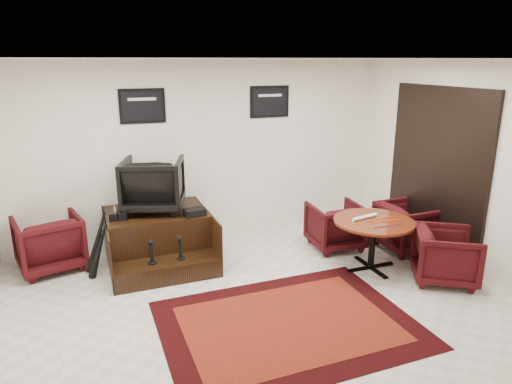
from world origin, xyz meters
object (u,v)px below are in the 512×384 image
table_chair_corner (446,253)px  shine_chair (153,182)px  table_chair_window (408,224)px  armchair_side (49,240)px  shine_podium (158,239)px  meeting_table (373,226)px  table_chair_back (335,223)px

table_chair_corner → shine_chair: bearing=90.7°
shine_chair → table_chair_window: 3.84m
table_chair_window → armchair_side: bearing=76.5°
shine_chair → table_chair_corner: size_ratio=1.08×
shine_podium → meeting_table: bearing=-26.0°
shine_chair → table_chair_back: 2.80m
shine_chair → table_chair_corner: shine_chair is taller
shine_chair → table_chair_back: shine_chair is taller
meeting_table → table_chair_back: bearing=95.4°
table_chair_corner → shine_podium: bearing=92.5°
table_chair_back → table_chair_window: table_chair_window is taller
table_chair_back → table_chair_corner: table_chair_corner is taller
shine_chair → meeting_table: 3.11m
armchair_side → table_chair_back: armchair_side is taller
shine_podium → meeting_table: 3.02m
armchair_side → table_chair_back: (4.05, -0.76, -0.04)m
table_chair_corner → table_chair_window: bearing=20.3°
armchair_side → meeting_table: (4.13, -1.60, 0.20)m
table_chair_window → meeting_table: bearing=113.0°
shine_podium → table_chair_back: table_chair_back is taller
shine_chair → table_chair_back: size_ratio=1.09×
shine_podium → table_chair_window: bearing=-14.5°
armchair_side → shine_podium: bearing=155.0°
armchair_side → table_chair_corner: armchair_side is taller
table_chair_corner → table_chair_back: bearing=59.6°
shine_podium → table_chair_back: 2.66m
shine_podium → armchair_side: (-1.43, 0.29, 0.09)m
shine_podium → table_chair_window: size_ratio=1.82×
shine_podium → shine_chair: bearing=90.0°
table_chair_window → table_chair_corner: (-0.23, -1.04, -0.01)m
armchair_side → table_chair_window: bearing=152.9°
meeting_table → table_chair_corner: table_chair_corner is taller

